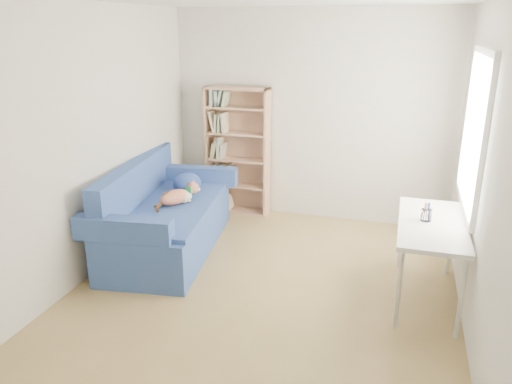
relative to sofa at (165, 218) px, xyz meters
The scene contains 6 objects.
ground 1.45m from the sofa, 21.32° to the right, with size 4.00×4.00×0.00m, color olive.
room_shell 1.96m from the sofa, 18.70° to the right, with size 3.54×4.04×2.62m.
sofa is the anchor object (origin of this frame).
bookshelf 1.46m from the sofa, 73.56° to the left, with size 0.83×0.26×1.65m.
desk 2.79m from the sofa, ahead, with size 0.57×1.25×0.75m.
pen_cup 2.75m from the sofa, ahead, with size 0.09×0.09×0.18m.
Camera 1 is at (1.13, -4.10, 2.39)m, focal length 35.00 mm.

